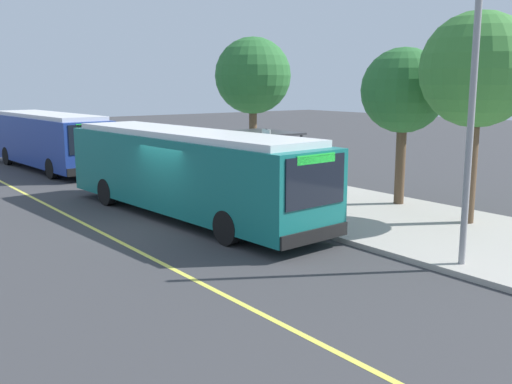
{
  "coord_description": "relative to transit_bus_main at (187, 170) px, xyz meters",
  "views": [
    {
      "loc": [
        16.48,
        -8.86,
        4.48
      ],
      "look_at": [
        2.39,
        1.73,
        1.21
      ],
      "focal_mm": 41.16,
      "sensor_mm": 36.0,
      "label": 1
    }
  ],
  "objects": [
    {
      "name": "street_tree_downstreet",
      "position": [
        -4.71,
        6.3,
        3.19
      ],
      "size": [
        3.45,
        3.45,
        6.41
      ],
      "color": "brown",
      "rests_on": "sidewalk_curb"
    },
    {
      "name": "waiting_bench",
      "position": [
        -1.26,
        4.65,
        -0.99
      ],
      "size": [
        1.6,
        0.48,
        0.95
      ],
      "color": "brown",
      "rests_on": "sidewalk_curb"
    },
    {
      "name": "lane_stripe_center",
      "position": [
        0.54,
        -3.21,
        -1.61
      ],
      "size": [
        36.0,
        0.14,
        0.01
      ],
      "primitive_type": "cube",
      "color": "#E0D64C",
      "rests_on": "ground_plane"
    },
    {
      "name": "route_sign_post",
      "position": [
        1.07,
        2.58,
        0.34
      ],
      "size": [
        0.44,
        0.08,
        2.8
      ],
      "color": "#333338",
      "rests_on": "sidewalk_curb"
    },
    {
      "name": "bus_shelter",
      "position": [
        -1.37,
        4.53,
        0.3
      ],
      "size": [
        2.9,
        1.6,
        2.48
      ],
      "color": "#333338",
      "rests_on": "sidewalk_curb"
    },
    {
      "name": "transit_bus_main",
      "position": [
        0.0,
        0.0,
        0.0
      ],
      "size": [
        12.16,
        3.35,
        2.95
      ],
      "color": "#146B66",
      "rests_on": "ground_plane"
    },
    {
      "name": "ground_plane",
      "position": [
        0.54,
        -1.01,
        -1.62
      ],
      "size": [
        120.0,
        120.0,
        0.0
      ],
      "primitive_type": "plane",
      "color": "#38383A"
    },
    {
      "name": "street_tree_upstreet",
      "position": [
        3.32,
        6.98,
        2.59
      ],
      "size": [
        3.02,
        3.02,
        5.6
      ],
      "color": "brown",
      "rests_on": "sidewalk_curb"
    },
    {
      "name": "utility_pole",
      "position": [
        9.04,
        2.42,
        1.73
      ],
      "size": [
        0.16,
        0.16,
        6.4
      ],
      "primitive_type": "cylinder",
      "color": "gray",
      "rests_on": "sidewalk_curb"
    },
    {
      "name": "street_tree_near_shelter",
      "position": [
        6.6,
        6.35,
        3.25
      ],
      "size": [
        3.5,
        3.5,
        6.49
      ],
      "color": "brown",
      "rests_on": "sidewalk_curb"
    },
    {
      "name": "sidewalk_curb",
      "position": [
        0.54,
        4.99,
        -1.54
      ],
      "size": [
        44.0,
        6.4,
        0.15
      ],
      "primitive_type": "cube",
      "color": "#A8A399",
      "rests_on": "ground_plane"
    },
    {
      "name": "transit_bus_second",
      "position": [
        -14.2,
        -0.08,
        -0.0
      ],
      "size": [
        10.76,
        3.16,
        2.95
      ],
      "color": "navy",
      "rests_on": "ground_plane"
    }
  ]
}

